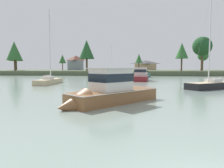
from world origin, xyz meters
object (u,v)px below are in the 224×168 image
object	(u,v)px
cruiser_maroon	(141,77)
mooring_buoy_red	(129,76)
cruiser_wood	(107,95)
mooring_buoy_green	(46,80)
sailboat_black	(211,87)
sailboat_sand	(49,82)
mooring_buoy_white	(36,79)
cruiser_teal	(144,75)

from	to	relation	value
cruiser_maroon	mooring_buoy_red	size ratio (longest dim) A/B	27.56
cruiser_wood	mooring_buoy_green	bearing A→B (deg)	120.87
sailboat_black	cruiser_wood	world-z (taller)	sailboat_black
sailboat_sand	mooring_buoy_white	bearing A→B (deg)	122.10
cruiser_maroon	sailboat_sand	size ratio (longest dim) A/B	0.71
sailboat_sand	mooring_buoy_white	distance (m)	21.31
cruiser_maroon	sailboat_sand	distance (m)	22.75
mooring_buoy_red	cruiser_maroon	bearing A→B (deg)	-82.36
mooring_buoy_white	mooring_buoy_green	world-z (taller)	mooring_buoy_white
cruiser_teal	mooring_buoy_green	world-z (taller)	cruiser_teal
sailboat_sand	mooring_buoy_green	world-z (taller)	sailboat_sand
sailboat_black	mooring_buoy_red	world-z (taller)	sailboat_black
cruiser_maroon	mooring_buoy_green	size ratio (longest dim) A/B	26.12
sailboat_black	mooring_buoy_white	size ratio (longest dim) A/B	30.44
sailboat_sand	mooring_buoy_green	bearing A→B (deg)	115.95
cruiser_maroon	mooring_buoy_white	distance (m)	30.19
cruiser_wood	mooring_buoy_red	world-z (taller)	cruiser_wood
sailboat_black	cruiser_teal	distance (m)	39.19
cruiser_maroon	mooring_buoy_red	world-z (taller)	cruiser_maroon
cruiser_teal	mooring_buoy_red	distance (m)	8.09
cruiser_wood	sailboat_black	bearing A→B (deg)	45.36
cruiser_maroon	mooring_buoy_red	xyz separation A→B (m)	(-3.29, 24.55, -0.72)
cruiser_maroon	sailboat_sand	xyz separation A→B (m)	(-18.48, -13.26, -0.48)
sailboat_sand	mooring_buoy_red	size ratio (longest dim) A/B	38.75
sailboat_black	mooring_buoy_white	distance (m)	46.62
cruiser_teal	mooring_buoy_white	world-z (taller)	cruiser_teal
cruiser_wood	mooring_buoy_green	world-z (taller)	cruiser_wood
mooring_buoy_red	mooring_buoy_green	bearing A→B (deg)	-129.03
cruiser_teal	sailboat_sand	bearing A→B (deg)	-122.77
sailboat_black	mooring_buoy_green	size ratio (longest dim) A/B	34.45
mooring_buoy_white	mooring_buoy_red	bearing A→B (deg)	36.69
cruiser_wood	mooring_buoy_white	world-z (taller)	cruiser_wood
cruiser_teal	sailboat_black	bearing A→B (deg)	-78.57
cruiser_wood	cruiser_teal	world-z (taller)	cruiser_wood
sailboat_sand	cruiser_wood	world-z (taller)	sailboat_sand
cruiser_maroon	cruiser_wood	size ratio (longest dim) A/B	1.11
cruiser_maroon	mooring_buoy_red	distance (m)	24.78
mooring_buoy_white	sailboat_black	bearing A→B (deg)	-32.24
cruiser_wood	mooring_buoy_white	bearing A→B (deg)	122.83
mooring_buoy_red	mooring_buoy_green	distance (m)	33.33
cruiser_maroon	sailboat_sand	bearing A→B (deg)	-144.35
sailboat_black	cruiser_teal	world-z (taller)	sailboat_black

